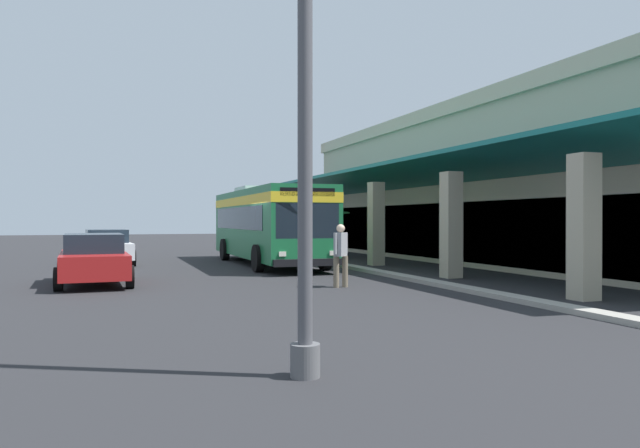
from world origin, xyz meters
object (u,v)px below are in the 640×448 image
object	(u,v)px
lot_light_pole	(305,72)
parked_sedan_white	(107,247)
parked_sedan_red	(94,259)
pedestrian	(341,251)
potted_palm	(333,245)
transit_bus	(267,220)

from	to	relation	value
lot_light_pole	parked_sedan_white	bearing A→B (deg)	-173.74
parked_sedan_red	pedestrian	distance (m)	7.25
parked_sedan_red	potted_palm	bearing A→B (deg)	129.82
potted_palm	pedestrian	bearing A→B (deg)	-19.87
transit_bus	pedestrian	distance (m)	9.21
parked_sedan_red	potted_palm	distance (m)	14.27
parked_sedan_red	parked_sedan_white	distance (m)	8.17
lot_light_pole	transit_bus	bearing A→B (deg)	166.78
parked_sedan_white	lot_light_pole	xyz separation A→B (m)	(20.11, 2.20, 2.89)
parked_sedan_red	pedestrian	bearing A→B (deg)	63.91
pedestrian	potted_palm	world-z (taller)	potted_palm
parked_sedan_red	lot_light_pole	bearing A→B (deg)	12.20
parked_sedan_red	lot_light_pole	xyz separation A→B (m)	(11.94, 2.58, 2.89)
parked_sedan_red	lot_light_pole	size ratio (longest dim) A/B	0.66
potted_palm	parked_sedan_white	bearing A→B (deg)	-84.75
transit_bus	potted_palm	xyz separation A→B (m)	(-3.16, 4.17, -1.23)
transit_bus	lot_light_pole	bearing A→B (deg)	-13.22
parked_sedan_white	transit_bus	bearing A→B (deg)	71.19
potted_palm	lot_light_pole	bearing A→B (deg)	-21.67
pedestrian	potted_palm	bearing A→B (deg)	160.13
parked_sedan_white	parked_sedan_red	bearing A→B (deg)	-2.65
transit_bus	parked_sedan_red	distance (m)	9.11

